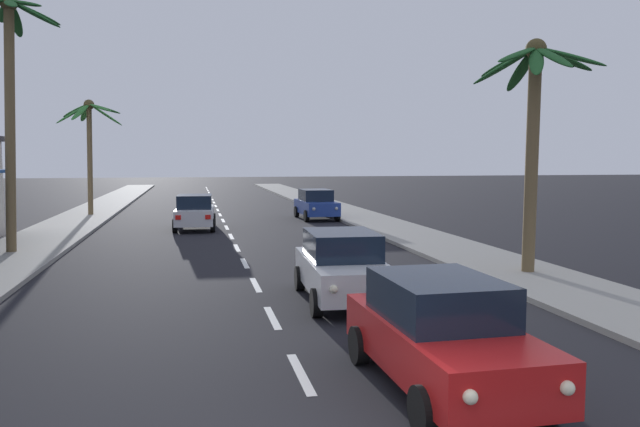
# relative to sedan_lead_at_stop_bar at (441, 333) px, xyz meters

# --- Properties ---
(sidewalk_right) EXTENTS (3.20, 110.00, 0.14)m
(sidewalk_right) POSITION_rel_sedan_lead_at_stop_bar_xyz_m (5.85, 17.30, -0.78)
(sidewalk_right) COLOR gray
(sidewalk_right) RESTS_ON ground
(sidewalk_left) EXTENTS (3.20, 110.00, 0.14)m
(sidewalk_left) POSITION_rel_sedan_lead_at_stop_bar_xyz_m (-9.75, 17.30, -0.78)
(sidewalk_left) COLOR gray
(sidewalk_left) RESTS_ON ground
(lane_markings) EXTENTS (4.28, 89.07, 0.01)m
(lane_markings) POSITION_rel_sedan_lead_at_stop_bar_xyz_m (-1.55, 18.12, -0.85)
(lane_markings) COLOR silver
(lane_markings) RESTS_ON ground
(sedan_lead_at_stop_bar) EXTENTS (2.03, 4.49, 1.68)m
(sedan_lead_at_stop_bar) POSITION_rel_sedan_lead_at_stop_bar_xyz_m (0.00, 0.00, 0.00)
(sedan_lead_at_stop_bar) COLOR red
(sedan_lead_at_stop_bar) RESTS_ON ground
(sedan_third_in_queue) EXTENTS (2.08, 4.50, 1.68)m
(sedan_third_in_queue) POSITION_rel_sedan_lead_at_stop_bar_xyz_m (-0.08, 5.99, 0.00)
(sedan_third_in_queue) COLOR silver
(sedan_third_in_queue) RESTS_ON ground
(sedan_oncoming_far) EXTENTS (2.10, 4.51, 1.68)m
(sedan_oncoming_far) POSITION_rel_sedan_lead_at_stop_bar_xyz_m (-3.48, 22.44, 0.00)
(sedan_oncoming_far) COLOR silver
(sedan_oncoming_far) RESTS_ON ground
(sedan_parked_nearest_kerb) EXTENTS (2.04, 4.49, 1.68)m
(sedan_parked_nearest_kerb) POSITION_rel_sedan_lead_at_stop_bar_xyz_m (3.27, 26.29, 0.00)
(sedan_parked_nearest_kerb) COLOR navy
(sedan_parked_nearest_kerb) RESTS_ON ground
(palm_left_second) EXTENTS (3.46, 3.47, 9.11)m
(palm_left_second) POSITION_rel_sedan_lead_at_stop_bar_xyz_m (-9.75, 15.28, 5.75)
(palm_left_second) COLOR brown
(palm_left_second) RESTS_ON ground
(palm_left_third) EXTENTS (3.68, 3.87, 6.84)m
(palm_left_third) POSITION_rel_sedan_lead_at_stop_bar_xyz_m (-9.40, 30.32, 4.35)
(palm_left_third) COLOR brown
(palm_left_third) RESTS_ON ground
(palm_right_second) EXTENTS (3.69, 3.64, 6.85)m
(palm_right_second) POSITION_rel_sedan_lead_at_stop_bar_xyz_m (6.08, 8.05, 4.16)
(palm_right_second) COLOR brown
(palm_right_second) RESTS_ON ground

